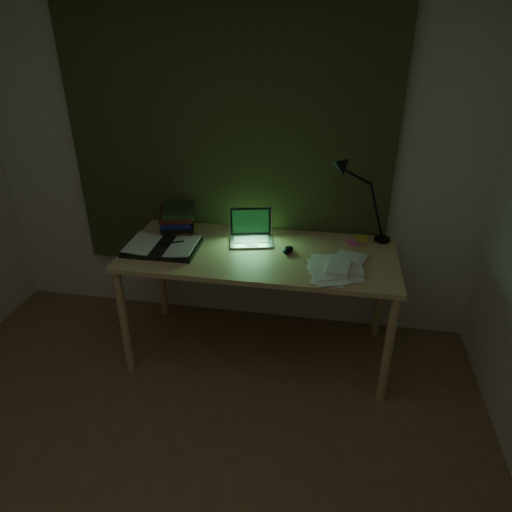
{
  "coord_description": "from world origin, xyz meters",
  "views": [
    {
      "loc": [
        0.72,
        -1.0,
        2.1
      ],
      "look_at": [
        0.29,
        1.42,
        0.82
      ],
      "focal_mm": 32.0,
      "sensor_mm": 36.0,
      "label": 1
    }
  ],
  "objects_px": {
    "open_textbook": "(163,246)",
    "laptop": "(251,229)",
    "book_stack": "(177,219)",
    "desk_lamp": "(387,201)",
    "loose_papers": "(331,266)",
    "desk": "(259,304)"
  },
  "relations": [
    {
      "from": "laptop",
      "to": "open_textbook",
      "type": "relative_size",
      "value": 0.7
    },
    {
      "from": "desk",
      "to": "book_stack",
      "type": "distance_m",
      "value": 0.81
    },
    {
      "from": "laptop",
      "to": "open_textbook",
      "type": "xyz_separation_m",
      "value": [
        -0.54,
        -0.19,
        -0.08
      ]
    },
    {
      "from": "book_stack",
      "to": "loose_papers",
      "type": "xyz_separation_m",
      "value": [
        1.07,
        -0.35,
        -0.08
      ]
    },
    {
      "from": "desk",
      "to": "laptop",
      "type": "height_order",
      "value": "laptop"
    },
    {
      "from": "desk",
      "to": "open_textbook",
      "type": "height_order",
      "value": "open_textbook"
    },
    {
      "from": "desk",
      "to": "desk_lamp",
      "type": "relative_size",
      "value": 3.07
    },
    {
      "from": "open_textbook",
      "to": "loose_papers",
      "type": "xyz_separation_m",
      "value": [
        1.07,
        -0.05,
        -0.01
      ]
    },
    {
      "from": "open_textbook",
      "to": "book_stack",
      "type": "bearing_deg",
      "value": 88.51
    },
    {
      "from": "book_stack",
      "to": "desk_lamp",
      "type": "bearing_deg",
      "value": 3.22
    },
    {
      "from": "desk",
      "to": "open_textbook",
      "type": "relative_size",
      "value": 3.79
    },
    {
      "from": "laptop",
      "to": "loose_papers",
      "type": "relative_size",
      "value": 1.01
    },
    {
      "from": "open_textbook",
      "to": "laptop",
      "type": "bearing_deg",
      "value": 18.92
    },
    {
      "from": "desk",
      "to": "loose_papers",
      "type": "bearing_deg",
      "value": -15.36
    },
    {
      "from": "desk",
      "to": "desk_lamp",
      "type": "height_order",
      "value": "desk_lamp"
    },
    {
      "from": "open_textbook",
      "to": "desk_lamp",
      "type": "relative_size",
      "value": 0.81
    },
    {
      "from": "open_textbook",
      "to": "desk_lamp",
      "type": "bearing_deg",
      "value": 14.17
    },
    {
      "from": "book_stack",
      "to": "desk",
      "type": "bearing_deg",
      "value": -20.1
    },
    {
      "from": "laptop",
      "to": "desk_lamp",
      "type": "distance_m",
      "value": 0.89
    },
    {
      "from": "desk",
      "to": "book_stack",
      "type": "bearing_deg",
      "value": 159.9
    },
    {
      "from": "open_textbook",
      "to": "loose_papers",
      "type": "relative_size",
      "value": 1.44
    },
    {
      "from": "desk",
      "to": "loose_papers",
      "type": "xyz_separation_m",
      "value": [
        0.45,
        -0.12,
        0.4
      ]
    }
  ]
}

